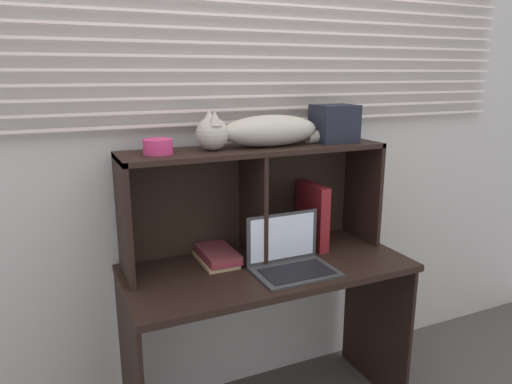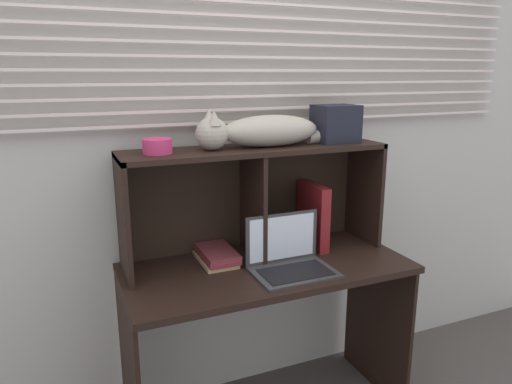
{
  "view_description": "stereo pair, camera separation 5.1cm",
  "coord_description": "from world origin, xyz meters",
  "px_view_note": "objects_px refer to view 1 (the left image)",
  "views": [
    {
      "loc": [
        -0.85,
        -1.53,
        1.61
      ],
      "look_at": [
        0.0,
        0.35,
        1.08
      ],
      "focal_mm": 33.04,
      "sensor_mm": 36.0,
      "label": 1
    },
    {
      "loc": [
        -0.81,
        -1.55,
        1.61
      ],
      "look_at": [
        0.0,
        0.35,
        1.08
      ],
      "focal_mm": 33.04,
      "sensor_mm": 36.0,
      "label": 2
    }
  ],
  "objects_px": {
    "binder_upright": "(312,215)",
    "small_basket": "(158,147)",
    "cat": "(263,131)",
    "book_stack": "(217,256)",
    "laptop": "(291,259)",
    "storage_box": "(334,123)"
  },
  "relations": [
    {
      "from": "cat",
      "to": "book_stack",
      "type": "height_order",
      "value": "cat"
    },
    {
      "from": "laptop",
      "to": "book_stack",
      "type": "height_order",
      "value": "laptop"
    },
    {
      "from": "small_basket",
      "to": "storage_box",
      "type": "xyz_separation_m",
      "value": [
        0.84,
        0.0,
        0.06
      ]
    },
    {
      "from": "binder_upright",
      "to": "storage_box",
      "type": "bearing_deg",
      "value": 0.0
    },
    {
      "from": "cat",
      "to": "binder_upright",
      "type": "relative_size",
      "value": 2.54
    },
    {
      "from": "cat",
      "to": "binder_upright",
      "type": "bearing_deg",
      "value": 0.0
    },
    {
      "from": "storage_box",
      "to": "small_basket",
      "type": "bearing_deg",
      "value": 180.0
    },
    {
      "from": "book_stack",
      "to": "small_basket",
      "type": "bearing_deg",
      "value": -178.96
    },
    {
      "from": "binder_upright",
      "to": "cat",
      "type": "bearing_deg",
      "value": 180.0
    },
    {
      "from": "cat",
      "to": "small_basket",
      "type": "height_order",
      "value": "cat"
    },
    {
      "from": "cat",
      "to": "small_basket",
      "type": "distance_m",
      "value": 0.47
    },
    {
      "from": "storage_box",
      "to": "cat",
      "type": "bearing_deg",
      "value": 180.0
    },
    {
      "from": "laptop",
      "to": "small_basket",
      "type": "height_order",
      "value": "small_basket"
    },
    {
      "from": "binder_upright",
      "to": "small_basket",
      "type": "distance_m",
      "value": 0.83
    },
    {
      "from": "binder_upright",
      "to": "small_basket",
      "type": "bearing_deg",
      "value": 180.0
    },
    {
      "from": "cat",
      "to": "book_stack",
      "type": "relative_size",
      "value": 3.04
    },
    {
      "from": "laptop",
      "to": "cat",
      "type": "bearing_deg",
      "value": 99.24
    },
    {
      "from": "laptop",
      "to": "binder_upright",
      "type": "xyz_separation_m",
      "value": [
        0.23,
        0.21,
        0.11
      ]
    },
    {
      "from": "book_stack",
      "to": "storage_box",
      "type": "bearing_deg",
      "value": -0.42
    },
    {
      "from": "book_stack",
      "to": "storage_box",
      "type": "distance_m",
      "value": 0.83
    },
    {
      "from": "binder_upright",
      "to": "small_basket",
      "type": "xyz_separation_m",
      "value": [
        -0.73,
        0.0,
        0.38
      ]
    },
    {
      "from": "small_basket",
      "to": "laptop",
      "type": "bearing_deg",
      "value": -22.91
    }
  ]
}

